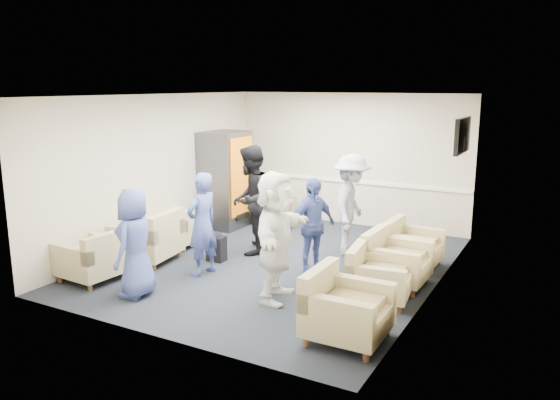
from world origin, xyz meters
The scene contains 25 objects.
floor centered at (0.00, 0.00, 0.00)m, with size 6.00×6.00×0.00m, color black.
ceiling centered at (0.00, 0.00, 2.70)m, with size 6.00×6.00×0.00m, color white.
back_wall centered at (0.00, 3.00, 1.35)m, with size 5.00×0.02×2.70m, color beige.
front_wall centered at (0.00, -3.00, 1.35)m, with size 5.00×0.02×2.70m, color beige.
left_wall centered at (-2.50, 0.00, 1.35)m, with size 0.02×6.00×2.70m, color beige.
right_wall centered at (2.50, 0.00, 1.35)m, with size 0.02×6.00×2.70m, color beige.
chair_rail centered at (0.00, 2.98, 0.90)m, with size 4.98×0.04×0.06m, color white.
tv centered at (2.44, 1.80, 2.05)m, with size 0.10×1.00×0.58m.
armchair_left_near centered at (-2.00, -2.01, 0.33)m, with size 0.87×0.87×0.66m.
armchair_left_mid centered at (-1.89, -0.95, 0.36)m, with size 1.03×1.03×0.73m.
armchair_left_far centered at (-2.03, 0.07, 0.30)m, with size 0.77×0.77×0.60m.
armchair_right_near centered at (1.95, -2.03, 0.35)m, with size 0.87×0.87×0.70m.
armchair_right_midnear centered at (1.90, -0.74, 0.31)m, with size 0.88×0.88×0.63m.
armchair_right_midfar centered at (1.92, -0.03, 0.34)m, with size 0.86×0.86×0.67m.
armchair_right_far centered at (1.92, 0.89, 0.32)m, with size 0.82×0.82×0.64m.
armchair_corner centered at (-1.31, 2.24, 0.30)m, with size 0.95×0.95×0.60m.
vending_machine centered at (-2.09, 1.58, 0.97)m, with size 0.79×0.92×1.95m.
backpack centered at (-0.97, -0.38, 0.26)m, with size 0.30×0.22×0.50m.
pillow centered at (-2.01, -2.01, 0.49)m, with size 0.41×0.31×0.12m, color beige.
person_front_left centered at (-1.05, -2.15, 0.75)m, with size 0.74×0.48×1.51m, color #3E4E96.
person_mid_left centered at (-0.78, -1.00, 0.79)m, with size 0.58×0.38×1.58m, color #3E4E96.
person_back_left centered at (-0.70, 0.29, 0.93)m, with size 0.91×0.71×1.87m, color black.
person_back_right centered at (0.85, 1.00, 0.87)m, with size 1.12×0.65×1.74m, color silver.
person_mid_right centered at (0.64, -0.10, 0.74)m, with size 0.87×0.36×1.48m, color #3E4E96.
person_front_right centered at (0.70, -1.34, 0.88)m, with size 1.64×0.52×1.77m, color white.
Camera 1 is at (4.10, -7.46, 2.87)m, focal length 35.00 mm.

